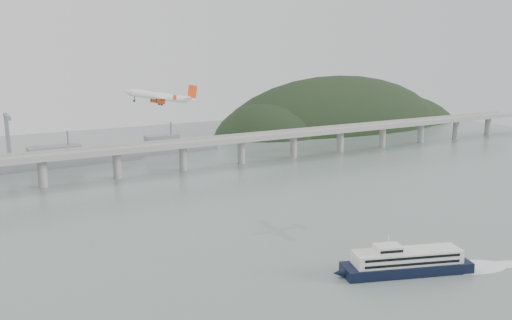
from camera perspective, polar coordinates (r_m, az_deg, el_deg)
ground at (r=235.66m, az=6.82°, el=-10.97°), size 900.00×900.00×0.00m
bridge at (r=402.13m, az=-10.52°, el=1.03°), size 800.00×22.00×23.90m
headland at (r=664.03m, az=9.44°, el=1.96°), size 365.00×155.00×156.00m
ferry at (r=233.93m, az=15.58°, el=-10.32°), size 85.23×37.21×16.66m
airliner at (r=266.61m, az=-9.95°, el=6.58°), size 37.08×33.67×9.81m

